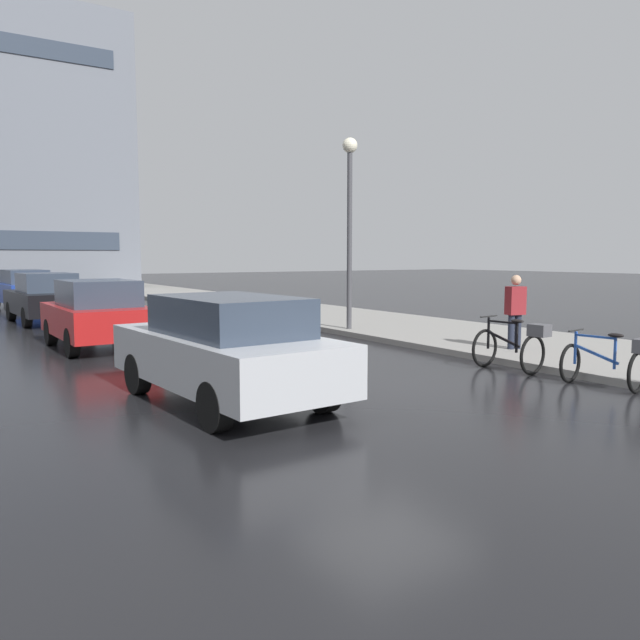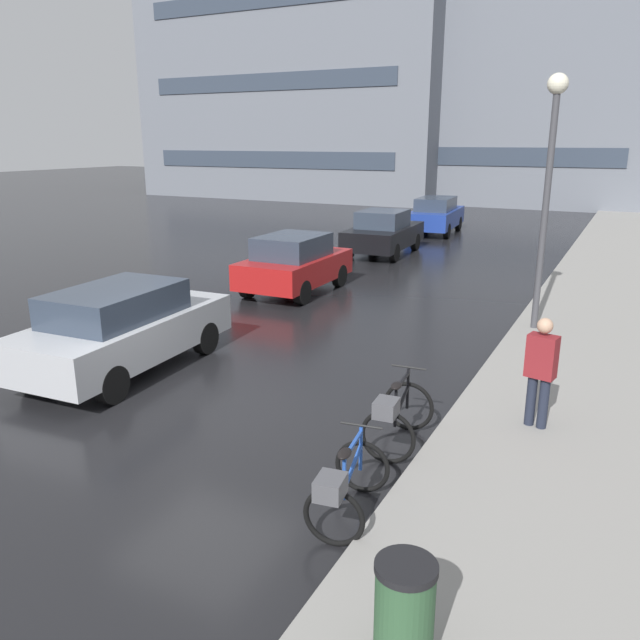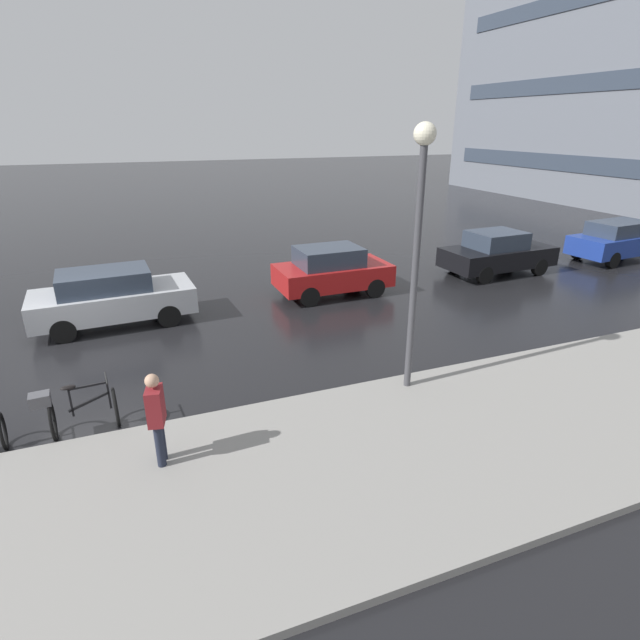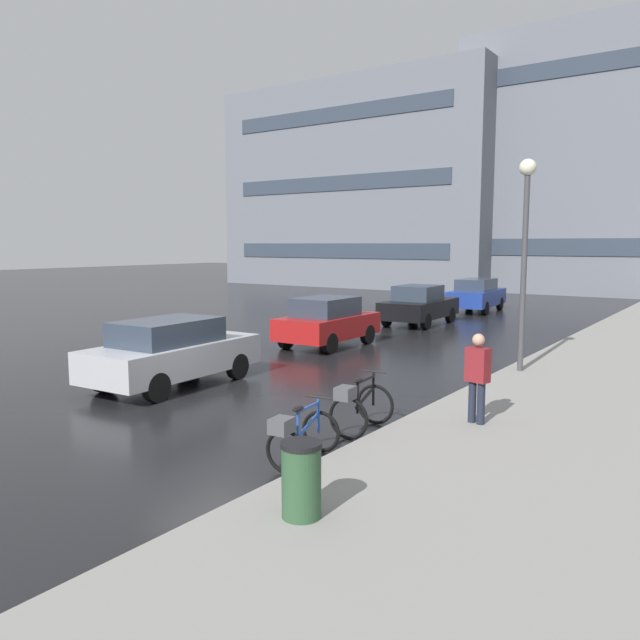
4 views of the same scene
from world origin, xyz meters
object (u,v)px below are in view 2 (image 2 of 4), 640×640
bicycle_nearest (345,487)px  trash_bin (404,621)px  car_silver (123,328)px  car_blue (436,215)px  car_black (383,233)px  car_red (294,263)px  bicycle_second (396,416)px  streetlamp (550,164)px  pedestrian (540,370)px

bicycle_nearest → trash_bin: (1.26, -1.63, 0.05)m
car_silver → car_blue: car_blue is taller
bicycle_nearest → car_blue: 23.00m
bicycle_nearest → car_black: size_ratio=0.34×
car_red → car_blue: car_blue is taller
bicycle_second → trash_bin: (1.38, -3.54, 0.02)m
car_silver → streetlamp: (6.39, 5.80, 2.81)m
bicycle_second → pedestrian: pedestrian is taller
car_silver → car_black: car_black is taller
car_red → car_blue: size_ratio=0.83×
car_black → car_silver: bearing=-89.0°
car_red → car_blue: 12.90m
bicycle_nearest → car_blue: (-5.77, 22.26, 0.35)m
car_red → car_black: 6.77m
car_silver → streetlamp: streetlamp is taller
bicycle_second → trash_bin: trash_bin is taller
car_red → trash_bin: (7.15, -10.99, -0.29)m
streetlamp → car_blue: bearing=115.0°
car_red → car_blue: (0.12, 12.90, 0.01)m
bicycle_second → car_red: size_ratio=0.38×
bicycle_second → car_red: (-5.78, 7.46, 0.31)m
car_red → trash_bin: size_ratio=3.58×
car_blue → trash_bin: (7.03, -23.89, -0.31)m
car_red → pedestrian: bearing=-39.4°
car_red → car_silver: bearing=-88.2°
car_black → streetlamp: 10.58m
car_blue → car_silver: bearing=-89.7°
bicycle_second → car_blue: 21.13m
car_blue → pedestrian: pedestrian is taller
car_black → car_blue: bearing=88.7°
car_black → streetlamp: streetlamp is taller
car_blue → bicycle_second: bearing=-74.5°
bicycle_second → streetlamp: 7.23m
bicycle_second → trash_bin: size_ratio=1.36×
bicycle_second → car_blue: (-5.66, 20.36, 0.33)m
car_red → trash_bin: car_red is taller
bicycle_second → bicycle_nearest: bearing=-86.6°
streetlamp → car_silver: bearing=-137.8°
bicycle_second → car_silver: bearing=173.1°
bicycle_nearest → pedestrian: (1.52, 3.26, 0.52)m
car_blue → streetlamp: bearing=-65.0°
car_blue → streetlamp: size_ratio=0.83×
car_silver → car_red: car_red is taller
car_blue → pedestrian: 20.35m
bicycle_nearest → car_silver: bearing=155.6°
streetlamp → trash_bin: streetlamp is taller
bicycle_second → car_blue: bearing=105.5°
pedestrian → streetlamp: bearing=99.0°
bicycle_nearest → bicycle_second: 1.91m
car_silver → car_blue: bearing=90.3°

